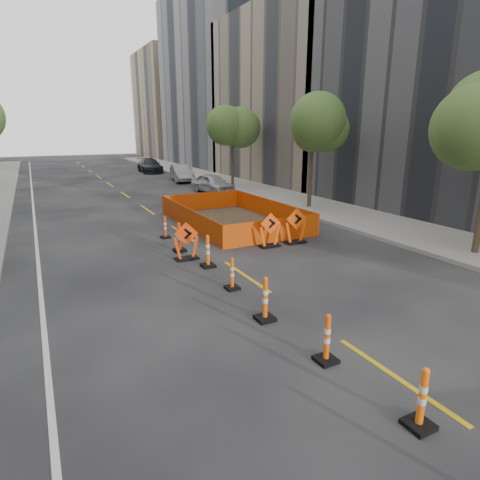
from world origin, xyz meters
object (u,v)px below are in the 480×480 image
channelizer_1 (422,398)px  channelizer_6 (179,237)px  parked_car_far (150,166)px  channelizer_4 (232,273)px  chevron_sign_left (186,241)px  channelizer_2 (327,338)px  parked_car_mid (182,173)px  parked_car_near (213,183)px  channelizer_5 (208,251)px  chevron_sign_center (270,230)px  channelizer_3 (265,299)px  chevron_sign_right (296,226)px  channelizer_7 (165,227)px

channelizer_1 → channelizer_6: (-0.27, 10.56, 0.04)m
parked_car_far → channelizer_4: bearing=-98.3°
channelizer_4 → chevron_sign_left: 3.20m
channelizer_2 → chevron_sign_left: size_ratio=0.76×
parked_car_mid → parked_car_far: size_ratio=0.90×
channelizer_1 → parked_car_near: parked_car_near is taller
channelizer_5 → chevron_sign_center: bearing=19.3°
chevron_sign_left → parked_car_mid: size_ratio=0.31×
channelizer_2 → channelizer_6: size_ratio=0.92×
chevron_sign_left → channelizer_4: bearing=-70.3°
channelizer_3 → parked_car_near: bearing=70.1°
channelizer_6 → chevron_sign_left: 1.05m
channelizer_1 → parked_car_far: bearing=80.9°
channelizer_4 → channelizer_6: 4.23m
channelizer_5 → channelizer_1: bearing=-90.0°
parked_car_near → channelizer_2: bearing=-117.8°
parked_car_near → parked_car_far: bearing=81.0°
parked_car_near → channelizer_3: bearing=-120.1°
parked_car_near → parked_car_mid: (0.20, 7.24, 0.04)m
channelizer_2 → chevron_sign_center: chevron_sign_center is taller
channelizer_6 → parked_car_near: 14.33m
chevron_sign_right → parked_car_mid: 21.04m
chevron_sign_center → chevron_sign_right: size_ratio=0.94×
channelizer_6 → parked_car_near: (6.83, 12.60, 0.12)m
parked_car_near → channelizer_4: bearing=-121.9°
channelizer_1 → parked_car_near: bearing=74.2°
channelizer_7 → chevron_sign_left: size_ratio=0.70×
channelizer_4 → channelizer_7: size_ratio=1.01×
channelizer_6 → chevron_sign_center: chevron_sign_center is taller
channelizer_2 → parked_car_near: bearing=72.4°
channelizer_3 → channelizer_4: 2.12m
channelizer_7 → parked_car_far: (6.40, 26.36, 0.23)m
channelizer_6 → chevron_sign_center: 3.51m
chevron_sign_center → parked_car_far: parked_car_far is taller
channelizer_3 → parked_car_mid: parked_car_mid is taller
channelizer_6 → chevron_sign_right: 4.68m
channelizer_2 → channelizer_1: bearing=-86.7°
channelizer_4 → chevron_sign_right: bearing=35.7°
channelizer_3 → parked_car_mid: size_ratio=0.26×
channelizer_3 → channelizer_5: (0.28, 4.22, -0.00)m
channelizer_3 → chevron_sign_left: 5.30m
channelizer_5 → chevron_sign_left: chevron_sign_left is taller
channelizer_3 → chevron_sign_center: (3.36, 5.30, 0.12)m
parked_car_mid → channelizer_1: bearing=-92.7°
channelizer_3 → channelizer_6: channelizer_6 is taller
chevron_sign_right → chevron_sign_left: bearing=-168.9°
parked_car_far → channelizer_6: bearing=-100.2°
channelizer_2 → parked_car_mid: size_ratio=0.24×
channelizer_1 → chevron_sign_right: chevron_sign_right is taller
channelizer_2 → chevron_sign_right: size_ratio=0.72×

